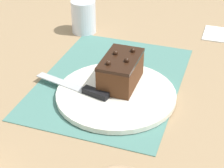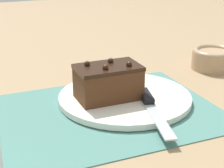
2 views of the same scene
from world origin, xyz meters
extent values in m
plane|color=#9E7F5B|center=(0.00, 0.00, 0.00)|extent=(3.00, 3.00, 0.00)
cube|color=slate|center=(0.00, 0.00, 0.00)|extent=(0.46, 0.34, 0.00)
cylinder|color=white|center=(0.06, 0.04, 0.01)|extent=(0.28, 0.28, 0.01)
cube|color=#512D19|center=(0.03, 0.03, 0.05)|extent=(0.13, 0.08, 0.06)
cube|color=black|center=(0.03, 0.03, 0.08)|extent=(0.13, 0.08, 0.01)
sphere|color=black|center=(-0.01, 0.05, 0.09)|extent=(0.01, 0.01, 0.01)
sphere|color=black|center=(0.01, 0.02, 0.09)|extent=(0.01, 0.01, 0.01)
sphere|color=black|center=(0.04, 0.05, 0.09)|extent=(0.01, 0.01, 0.01)
sphere|color=black|center=(0.06, 0.02, 0.09)|extent=(0.01, 0.01, 0.01)
cube|color=black|center=(0.09, -0.01, 0.02)|extent=(0.03, 0.07, 0.01)
cube|color=#B7BABF|center=(0.07, -0.10, 0.02)|extent=(0.05, 0.14, 0.00)
cylinder|color=tan|center=(0.37, 0.14, 0.02)|extent=(0.11, 0.11, 0.05)
torus|color=tan|center=(0.37, 0.14, 0.05)|extent=(0.11, 0.11, 0.02)
camera|label=1|loc=(0.76, 0.26, 0.51)|focal=60.00mm
camera|label=2|loc=(-0.24, -0.63, 0.33)|focal=60.00mm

